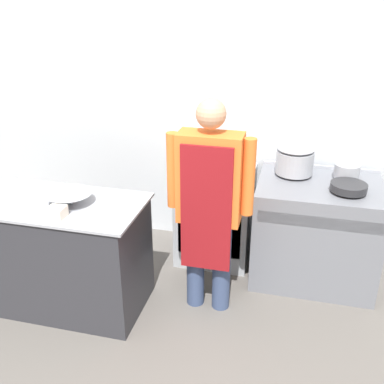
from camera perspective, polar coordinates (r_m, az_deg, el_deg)
The scene contains 10 objects.
wall_back at distance 4.23m, azimuth 2.22°, elevation 10.71°, with size 8.00×0.05×2.70m.
prep_counter at distance 3.70m, azimuth -16.25°, elevation -7.50°, with size 1.34×0.69×0.90m.
stove at distance 4.03m, azimuth 15.34°, elevation -4.74°, with size 1.02×0.80×0.90m.
fridge_unit at distance 4.19m, azimuth 3.04°, elevation -2.85°, with size 0.66×0.62×0.86m.
person_cook at distance 3.27m, azimuth 2.22°, elevation -0.74°, with size 0.64×0.24×1.68m.
mixing_bowl at distance 3.42m, azimuth -15.32°, elevation -0.79°, with size 0.35×0.35×0.09m.
plastic_tub at distance 3.25m, azimuth -16.82°, elevation -2.48°, with size 0.12×0.12×0.08m.
stock_pot at distance 3.92m, azimuth 12.93°, elevation 4.07°, with size 0.32×0.32×0.25m.
saute_pan at distance 3.72m, azimuth 19.27°, elevation 0.60°, with size 0.28×0.28×0.06m.
sauce_pot at distance 3.96m, azimuth 19.08°, elevation 2.55°, with size 0.21×0.21×0.12m.
Camera 1 is at (0.84, -1.87, 2.33)m, focal length 42.00 mm.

